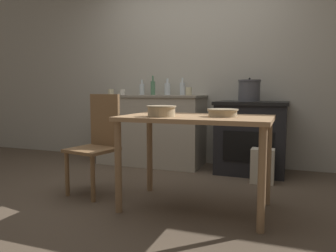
{
  "coord_description": "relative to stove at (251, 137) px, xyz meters",
  "views": [
    {
      "loc": [
        1.24,
        -2.77,
        0.98
      ],
      "look_at": [
        0.0,
        0.54,
        0.61
      ],
      "focal_mm": 35.0,
      "sensor_mm": 36.0,
      "label": 1
    }
  ],
  "objects": [
    {
      "name": "ground_plane",
      "position": [
        -0.81,
        -1.24,
        -0.43
      ],
      "size": [
        14.0,
        14.0,
        0.0
      ],
      "primitive_type": "plane",
      "color": "brown"
    },
    {
      "name": "flour_sack",
      "position": [
        0.17,
        -0.44,
        -0.25
      ],
      "size": [
        0.24,
        0.17,
        0.37
      ],
      "primitive_type": "cube",
      "color": "beige",
      "rests_on": "ground_plane"
    },
    {
      "name": "cup_center",
      "position": [
        -0.78,
        -0.04,
        0.55
      ],
      "size": [
        0.08,
        0.08,
        0.1
      ],
      "primitive_type": "cylinder",
      "color": "beige",
      "rests_on": "counter_cabinet"
    },
    {
      "name": "bottle_far_left",
      "position": [
        -1.14,
        0.16,
        0.58
      ],
      "size": [
        0.08,
        0.08,
        0.22
      ],
      "color": "silver",
      "rests_on": "counter_cabinet"
    },
    {
      "name": "wall_back",
      "position": [
        -0.81,
        0.34,
        0.84
      ],
      "size": [
        8.0,
        0.07,
        2.55
      ],
      "color": "#B2AD9E",
      "rests_on": "ground_plane"
    },
    {
      "name": "cup_mid_right",
      "position": [
        -1.87,
        -0.1,
        0.54
      ],
      "size": [
        0.08,
        0.08,
        0.08
      ],
      "primitive_type": "cylinder",
      "color": "beige",
      "rests_on": "counter_cabinet"
    },
    {
      "name": "bottle_left",
      "position": [
        -1.52,
        0.15,
        0.58
      ],
      "size": [
        0.07,
        0.07,
        0.21
      ],
      "color": "silver",
      "rests_on": "counter_cabinet"
    },
    {
      "name": "stove",
      "position": [
        0.0,
        0.0,
        0.0
      ],
      "size": [
        0.84,
        0.66,
        0.86
      ],
      "color": "black",
      "rests_on": "ground_plane"
    },
    {
      "name": "counter_cabinet",
      "position": [
        -1.32,
        0.02,
        0.03
      ],
      "size": [
        1.42,
        0.61,
        0.93
      ],
      "color": "#B2A893",
      "rests_on": "ground_plane"
    },
    {
      "name": "bottle_center_left",
      "position": [
        -0.94,
        0.21,
        0.59
      ],
      "size": [
        0.07,
        0.07,
        0.23
      ],
      "color": "silver",
      "rests_on": "counter_cabinet"
    },
    {
      "name": "cup_center_right",
      "position": [
        -1.7,
        -0.08,
        0.54
      ],
      "size": [
        0.07,
        0.07,
        0.08
      ],
      "primitive_type": "cylinder",
      "color": "silver",
      "rests_on": "counter_cabinet"
    },
    {
      "name": "stock_pot",
      "position": [
        -0.03,
        -0.03,
        0.56
      ],
      "size": [
        0.26,
        0.26,
        0.28
      ],
      "color": "#4C4C51",
      "rests_on": "stove"
    },
    {
      "name": "work_table",
      "position": [
        -0.29,
        -1.42,
        0.24
      ],
      "size": [
        1.21,
        0.72,
        0.78
      ],
      "color": "#A87F56",
      "rests_on": "ground_plane"
    },
    {
      "name": "chair",
      "position": [
        -1.3,
        -1.33,
        0.07
      ],
      "size": [
        0.47,
        0.47,
        0.95
      ],
      "rotation": [
        0.0,
        0.0,
        -0.19
      ],
      "color": "olive",
      "rests_on": "ground_plane"
    },
    {
      "name": "mixing_bowl_small",
      "position": [
        -0.54,
        -1.58,
        0.4
      ],
      "size": [
        0.24,
        0.24,
        0.09
      ],
      "color": "tan",
      "rests_on": "work_table"
    },
    {
      "name": "bottle_mid_left",
      "position": [
        -1.33,
        0.1,
        0.6
      ],
      "size": [
        0.06,
        0.06,
        0.26
      ],
      "color": "#517F5B",
      "rests_on": "counter_cabinet"
    },
    {
      "name": "mixing_bowl_large",
      "position": [
        -0.07,
        -1.41,
        0.38
      ],
      "size": [
        0.25,
        0.25,
        0.06
      ],
      "color": "tan",
      "rests_on": "work_table"
    }
  ]
}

